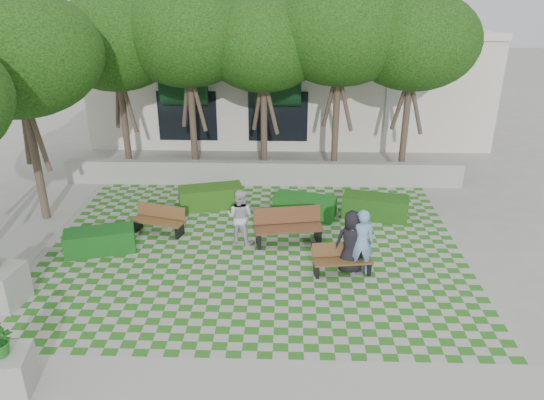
{
  "coord_description": "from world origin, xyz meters",
  "views": [
    {
      "loc": [
        0.93,
        -12.57,
        7.56
      ],
      "look_at": [
        0.5,
        1.5,
        1.4
      ],
      "focal_mm": 35.0,
      "sensor_mm": 36.0,
      "label": 1
    }
  ],
  "objects_px": {
    "hedge_midright": "(305,206)",
    "bench_east": "(342,259)",
    "hedge_west": "(100,241)",
    "planter_back": "(0,284)",
    "person_white": "(240,217)",
    "hedge_east": "(375,207)",
    "hedge_midleft": "(211,197)",
    "planter_front": "(6,364)",
    "bench_mid": "(288,227)",
    "person_dark": "(351,242)",
    "bench_west": "(159,220)",
    "person_blue": "(361,242)"
  },
  "relations": [
    {
      "from": "planter_front",
      "to": "person_blue",
      "type": "height_order",
      "value": "person_blue"
    },
    {
      "from": "hedge_midright",
      "to": "hedge_west",
      "type": "height_order",
      "value": "hedge_midright"
    },
    {
      "from": "bench_mid",
      "to": "person_dark",
      "type": "relative_size",
      "value": 1.19
    },
    {
      "from": "bench_east",
      "to": "person_dark",
      "type": "distance_m",
      "value": 0.54
    },
    {
      "from": "bench_west",
      "to": "person_dark",
      "type": "distance_m",
      "value": 6.08
    },
    {
      "from": "planter_back",
      "to": "hedge_midright",
      "type": "bearing_deg",
      "value": 34.96
    },
    {
      "from": "bench_west",
      "to": "hedge_west",
      "type": "bearing_deg",
      "value": -122.08
    },
    {
      "from": "bench_mid",
      "to": "planter_front",
      "type": "xyz_separation_m",
      "value": [
        -5.38,
        -6.27,
        0.11
      ]
    },
    {
      "from": "person_blue",
      "to": "person_dark",
      "type": "xyz_separation_m",
      "value": [
        -0.25,
        0.1,
        -0.06
      ]
    },
    {
      "from": "hedge_midleft",
      "to": "person_dark",
      "type": "distance_m",
      "value": 5.96
    },
    {
      "from": "person_blue",
      "to": "planter_front",
      "type": "bearing_deg",
      "value": 34.89
    },
    {
      "from": "planter_back",
      "to": "hedge_west",
      "type": "bearing_deg",
      "value": 59.92
    },
    {
      "from": "hedge_midleft",
      "to": "hedge_east",
      "type": "bearing_deg",
      "value": -6.53
    },
    {
      "from": "bench_west",
      "to": "person_blue",
      "type": "relative_size",
      "value": 0.92
    },
    {
      "from": "hedge_midleft",
      "to": "hedge_west",
      "type": "bearing_deg",
      "value": -130.79
    },
    {
      "from": "hedge_west",
      "to": "planter_front",
      "type": "xyz_separation_m",
      "value": [
        0.05,
        -5.53,
        0.28
      ]
    },
    {
      "from": "hedge_midright",
      "to": "person_dark",
      "type": "bearing_deg",
      "value": -71.9
    },
    {
      "from": "person_dark",
      "to": "person_white",
      "type": "distance_m",
      "value": 3.48
    },
    {
      "from": "person_white",
      "to": "hedge_midright",
      "type": "bearing_deg",
      "value": -118.63
    },
    {
      "from": "hedge_midright",
      "to": "hedge_east",
      "type": "bearing_deg",
      "value": -0.44
    },
    {
      "from": "hedge_east",
      "to": "planter_front",
      "type": "height_order",
      "value": "planter_front"
    },
    {
      "from": "bench_west",
      "to": "person_white",
      "type": "bearing_deg",
      "value": 3.84
    },
    {
      "from": "bench_east",
      "to": "hedge_east",
      "type": "height_order",
      "value": "bench_east"
    },
    {
      "from": "hedge_west",
      "to": "hedge_midright",
      "type": "bearing_deg",
      "value": 23.56
    },
    {
      "from": "bench_east",
      "to": "bench_west",
      "type": "height_order",
      "value": "bench_west"
    },
    {
      "from": "bench_east",
      "to": "person_dark",
      "type": "bearing_deg",
      "value": 16.63
    },
    {
      "from": "planter_back",
      "to": "bench_east",
      "type": "bearing_deg",
      "value": 11.39
    },
    {
      "from": "bench_mid",
      "to": "hedge_midleft",
      "type": "xyz_separation_m",
      "value": [
        -2.65,
        2.48,
        -0.14
      ]
    },
    {
      "from": "hedge_west",
      "to": "person_dark",
      "type": "bearing_deg",
      "value": -6.8
    },
    {
      "from": "person_white",
      "to": "bench_east",
      "type": "bearing_deg",
      "value": 167.58
    },
    {
      "from": "hedge_midleft",
      "to": "planter_back",
      "type": "xyz_separation_m",
      "value": [
        -4.31,
        -5.87,
        0.17
      ]
    },
    {
      "from": "hedge_west",
      "to": "planter_back",
      "type": "bearing_deg",
      "value": -120.08
    },
    {
      "from": "hedge_east",
      "to": "hedge_midleft",
      "type": "xyz_separation_m",
      "value": [
        -5.52,
        0.63,
        0.0
      ]
    },
    {
      "from": "bench_east",
      "to": "planter_back",
      "type": "xyz_separation_m",
      "value": [
        -8.42,
        -1.7,
        0.14
      ]
    },
    {
      "from": "planter_front",
      "to": "hedge_west",
      "type": "bearing_deg",
      "value": 90.54
    },
    {
      "from": "bench_west",
      "to": "hedge_west",
      "type": "relative_size",
      "value": 0.88
    },
    {
      "from": "hedge_east",
      "to": "planter_back",
      "type": "xyz_separation_m",
      "value": [
        -9.83,
        -5.24,
        0.17
      ]
    },
    {
      "from": "hedge_midleft",
      "to": "person_dark",
      "type": "relative_size",
      "value": 1.21
    },
    {
      "from": "person_dark",
      "to": "planter_front",
      "type": "bearing_deg",
      "value": 28.98
    },
    {
      "from": "hedge_midright",
      "to": "hedge_midleft",
      "type": "bearing_deg",
      "value": 169.14
    },
    {
      "from": "hedge_midright",
      "to": "bench_east",
      "type": "bearing_deg",
      "value": -75.73
    },
    {
      "from": "person_blue",
      "to": "person_dark",
      "type": "bearing_deg",
      "value": -18.92
    },
    {
      "from": "person_white",
      "to": "planter_front",
      "type": "bearing_deg",
      "value": 75.24
    },
    {
      "from": "person_blue",
      "to": "person_dark",
      "type": "distance_m",
      "value": 0.28
    },
    {
      "from": "bench_west",
      "to": "hedge_midleft",
      "type": "xyz_separation_m",
      "value": [
        1.35,
        1.94,
        -0.04
      ]
    },
    {
      "from": "hedge_east",
      "to": "planter_back",
      "type": "relative_size",
      "value": 1.3
    },
    {
      "from": "bench_west",
      "to": "person_dark",
      "type": "height_order",
      "value": "person_dark"
    },
    {
      "from": "hedge_midleft",
      "to": "planter_front",
      "type": "distance_m",
      "value": 9.17
    },
    {
      "from": "planter_front",
      "to": "person_dark",
      "type": "xyz_separation_m",
      "value": [
        7.06,
        4.68,
        0.26
      ]
    },
    {
      "from": "hedge_east",
      "to": "planter_front",
      "type": "bearing_deg",
      "value": -135.45
    }
  ]
}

